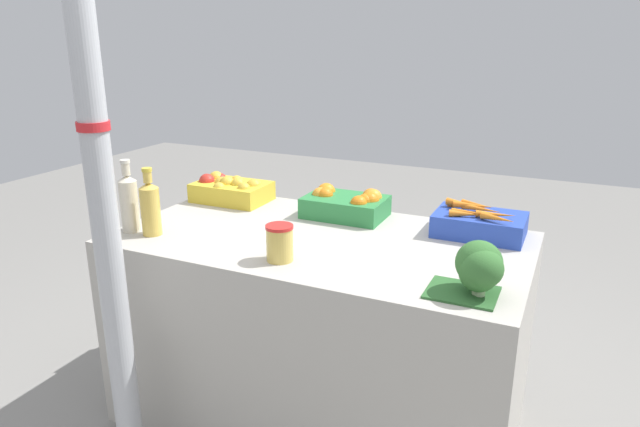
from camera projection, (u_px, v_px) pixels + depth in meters
ground_plane at (320, 412)px, 2.57m from camera, size 10.00×10.00×0.00m
market_table at (320, 329)px, 2.44m from camera, size 1.65×0.89×0.84m
support_pole at (96, 148)px, 1.85m from camera, size 0.11×0.11×2.55m
apple_crate at (230, 189)px, 2.81m from camera, size 0.36×0.24×0.13m
orange_crate at (348, 204)px, 2.56m from camera, size 0.36×0.24×0.13m
carrot_crate at (479, 223)px, 2.32m from camera, size 0.36×0.24×0.13m
broccoli_pile at (479, 268)px, 1.77m from camera, size 0.23×0.19×0.17m
juice_bottle_cloudy at (129, 201)px, 2.35m from camera, size 0.08×0.08×0.30m
juice_bottle_golden at (150, 207)px, 2.31m from camera, size 0.08×0.08×0.28m
pickle_jar at (280, 243)px, 2.06m from camera, size 0.10×0.10×0.13m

